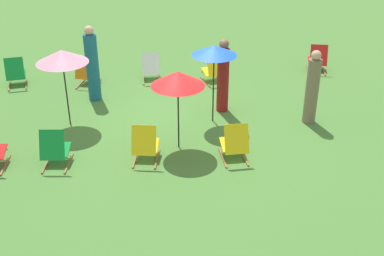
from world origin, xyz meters
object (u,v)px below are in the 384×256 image
object	(u,v)px
deckchair_6	(55,149)
umbrella_1	(62,57)
deckchair_0	(87,73)
person_0	(92,65)
deckchair_1	(214,70)
deckchair_7	(235,143)
deckchair_10	(151,68)
deckchair_5	(16,73)
deckchair_9	(145,145)
person_1	(312,89)
umbrella_2	(214,51)
umbrella_0	(178,79)
person_2	(223,77)
deckchair_3	(318,60)

from	to	relation	value
deckchair_6	umbrella_1	bearing A→B (deg)	-86.12
deckchair_0	umbrella_1	xyz separation A→B (m)	(0.27, 2.26, 1.26)
person_0	deckchair_0	bearing A→B (deg)	175.30
deckchair_1	deckchair_7	world-z (taller)	same
deckchair_1	deckchair_10	world-z (taller)	same
deckchair_5	deckchair_7	size ratio (longest dim) A/B	1.00
deckchair_5	deckchair_10	world-z (taller)	same
deckchair_9	deckchair_0	bearing A→B (deg)	-60.72
person_1	deckchair_6	bearing A→B (deg)	-174.04
deckchair_10	umbrella_1	size ratio (longest dim) A/B	0.47
deckchair_0	deckchair_6	size ratio (longest dim) A/B	1.04
deckchair_6	umbrella_2	xyz separation A→B (m)	(-3.39, -1.56, 1.35)
deckchair_5	umbrella_0	bearing A→B (deg)	127.93
deckchair_9	person_2	size ratio (longest dim) A/B	0.47
deckchair_0	deckchair_5	xyz separation A→B (m)	(1.89, -0.18, 0.00)
deckchair_0	deckchair_9	bearing A→B (deg)	125.14
deckchair_1	deckchair_6	bearing A→B (deg)	33.56
deckchair_1	deckchair_5	distance (m)	5.33
deckchair_10	deckchair_5	bearing A→B (deg)	0.60
deckchair_9	person_2	bearing A→B (deg)	-121.85
deckchair_5	umbrella_1	bearing A→B (deg)	115.10
person_0	deckchair_9	bearing A→B (deg)	0.36
deckchair_7	person_2	size ratio (longest dim) A/B	0.46
person_2	deckchair_3	bearing A→B (deg)	-64.22
person_0	deckchair_7	bearing A→B (deg)	21.58
deckchair_10	umbrella_0	xyz separation A→B (m)	(-0.37, 3.77, 1.18)
deckchair_0	deckchair_10	size ratio (longest dim) A/B	1.04
person_1	deckchair_0	bearing A→B (deg)	144.98
deckchair_10	person_2	distance (m)	2.70
deckchair_6	umbrella_2	world-z (taller)	umbrella_2
umbrella_0	person_1	distance (m)	3.30
deckchair_9	umbrella_2	bearing A→B (deg)	-124.96
deckchair_1	deckchair_3	size ratio (longest dim) A/B	0.99
umbrella_0	umbrella_1	distance (m)	2.76
deckchair_3	deckchair_10	world-z (taller)	same
deckchair_3	person_1	bearing A→B (deg)	80.63
deckchair_10	deckchair_3	bearing A→B (deg)	-177.56
deckchair_3	umbrella_2	size ratio (longest dim) A/B	0.46
umbrella_2	person_2	distance (m)	1.05
deckchair_0	deckchair_10	world-z (taller)	same
person_2	person_1	bearing A→B (deg)	-123.32
umbrella_0	person_1	xyz separation A→B (m)	(-3.12, -0.79, -0.73)
deckchair_7	person_0	xyz separation A→B (m)	(2.92, -3.36, 0.54)
deckchair_6	deckchair_9	world-z (taller)	same
deckchair_1	deckchair_10	size ratio (longest dim) A/B	1.01
deckchair_0	person_2	world-z (taller)	person_2
deckchair_5	person_1	bearing A→B (deg)	148.57
deckchair_1	deckchair_9	distance (m)	4.39
deckchair_1	umbrella_2	distance (m)	2.69
deckchair_3	umbrella_1	world-z (taller)	umbrella_1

